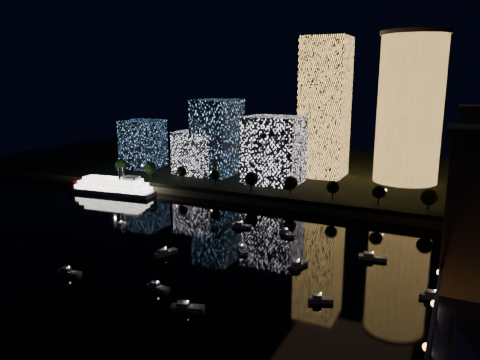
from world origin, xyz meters
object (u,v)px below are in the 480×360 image
Objects in this scene: truss_bridge at (469,261)px; riverboat at (110,187)px; tower_rectangular at (325,108)px; tower_cylindrical at (410,108)px.

truss_bridge reaches higher than riverboat.
tower_rectangular is 1.53× the size of riverboat.
tower_rectangular is 0.28× the size of truss_bridge.
tower_cylindrical reaches higher than tower_rectangular.
tower_cylindrical is 158.29m from riverboat.
truss_bridge is at bearing -21.02° from riverboat.
riverboat is at bearing -142.99° from tower_rectangular.
tower_cylindrical is at bearing 28.54° from riverboat.
tower_rectangular reaches higher than truss_bridge.
truss_bridge is (73.90, -132.68, -25.93)m from tower_rectangular.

